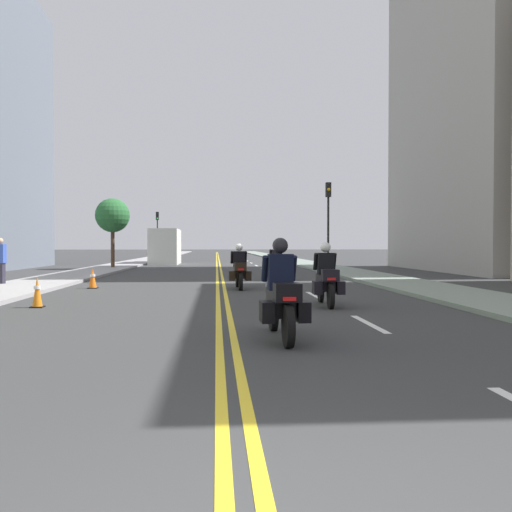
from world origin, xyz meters
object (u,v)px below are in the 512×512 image
traffic_cone_1 (93,278)px  parked_truck (166,248)px  motorcycle_0 (281,299)px  pedestrian_0 (0,261)px  motorcycle_1 (326,280)px  street_tree_0 (113,216)px  motorcycle_2 (239,270)px  motorcycle_3 (276,265)px  traffic_light_near (328,211)px  traffic_cone_0 (37,292)px  traffic_light_far (157,227)px

traffic_cone_1 → parked_truck: 24.94m
motorcycle_0 → pedestrian_0: (-9.01, 11.90, 0.26)m
motorcycle_1 → street_tree_0: street_tree_0 is taller
motorcycle_2 → motorcycle_3: size_ratio=0.98×
motorcycle_0 → traffic_light_near: 21.87m
traffic_cone_0 → traffic_light_near: 19.51m
motorcycle_0 → motorcycle_3: 15.04m
motorcycle_1 → motorcycle_2: motorcycle_1 is taller
traffic_cone_1 → traffic_light_far: size_ratio=0.15×
motorcycle_3 → traffic_cone_0: 12.21m
motorcycle_1 → traffic_cone_1: bearing=141.7°
traffic_light_near → pedestrian_0: bearing=-147.1°
parked_truck → traffic_light_near: bearing=-55.1°
motorcycle_2 → traffic_cone_1: motorcycle_2 is taller
motorcycle_1 → traffic_light_far: traffic_light_far is taller
traffic_light_near → pedestrian_0: traffic_light_near is taller
street_tree_0 → parked_truck: size_ratio=0.70×
motorcycle_3 → traffic_light_near: traffic_light_near is taller
motorcycle_3 → traffic_cone_0: size_ratio=2.70×
motorcycle_3 → traffic_light_far: size_ratio=0.44×
traffic_cone_1 → street_tree_0: (-2.24, 15.79, 3.05)m
traffic_cone_0 → pedestrian_0: bearing=117.1°
motorcycle_0 → motorcycle_2: size_ratio=1.11×
pedestrian_0 → street_tree_0: size_ratio=0.40×
traffic_cone_0 → motorcycle_3: bearing=54.7°
motorcycle_3 → street_tree_0: street_tree_0 is taller
motorcycle_0 → street_tree_0: 27.94m
motorcycle_1 → street_tree_0: size_ratio=0.49×
traffic_cone_0 → pedestrian_0: 7.77m
motorcycle_1 → traffic_cone_1: motorcycle_1 is taller
traffic_cone_0 → traffic_cone_1: 5.93m
motorcycle_1 → pedestrian_0: 12.87m
motorcycle_0 → traffic_light_far: (-6.93, 46.33, 2.65)m
motorcycle_0 → motorcycle_3: size_ratio=1.09×
motorcycle_3 → traffic_cone_1: motorcycle_3 is taller
motorcycle_2 → traffic_cone_1: (-5.20, 0.65, -0.29)m
motorcycle_0 → traffic_cone_0: (-5.47, 5.00, -0.29)m
traffic_light_near → motorcycle_3: bearing=-120.3°
traffic_light_far → pedestrian_0: bearing=-93.5°
street_tree_0 → parked_truck: 9.72m
motorcycle_0 → motorcycle_1: 5.11m
motorcycle_0 → parked_truck: (-5.13, 35.85, 0.60)m
traffic_cone_0 → motorcycle_0: bearing=-42.4°
motorcycle_2 → traffic_cone_0: (-5.22, -5.28, -0.27)m
street_tree_0 → parked_truck: (2.55, 9.13, -2.14)m
pedestrian_0 → parked_truck: parked_truck is taller
motorcycle_0 → traffic_cone_1: (-5.44, 10.93, -0.31)m
street_tree_0 → pedestrian_0: bearing=-95.1°
traffic_cone_1 → pedestrian_0: size_ratio=0.40×
pedestrian_0 → traffic_light_near: bearing=-134.1°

